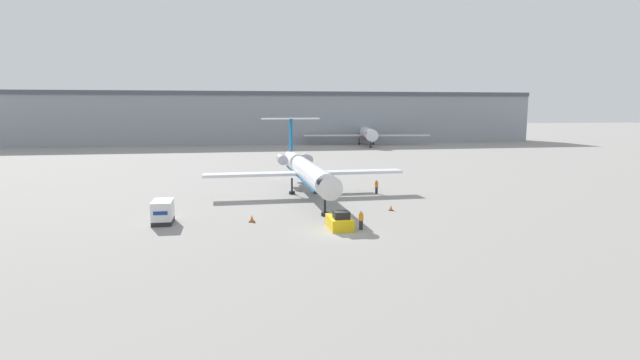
{
  "coord_description": "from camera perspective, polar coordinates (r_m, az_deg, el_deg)",
  "views": [
    {
      "loc": [
        -9.67,
        -44.0,
        11.39
      ],
      "look_at": [
        0.0,
        10.15,
        3.41
      ],
      "focal_mm": 28.0,
      "sensor_mm": 36.0,
      "label": 1
    }
  ],
  "objects": [
    {
      "name": "traffic_cone_left",
      "position": [
        50.83,
        -7.79,
        -4.4
      ],
      "size": [
        0.65,
        0.65,
        0.69
      ],
      "color": "black",
      "rests_on": "ground"
    },
    {
      "name": "ground_plane",
      "position": [
        46.47,
        2.21,
        -5.95
      ],
      "size": [
        600.0,
        600.0,
        0.0
      ],
      "primitive_type": "plane",
      "color": "gray"
    },
    {
      "name": "airplane_parked_far_left",
      "position": [
        155.89,
        5.35,
        5.37
      ],
      "size": [
        39.09,
        30.01,
        10.47
      ],
      "color": "silver",
      "rests_on": "ground"
    },
    {
      "name": "traffic_cone_right",
      "position": [
        56.46,
        8.11,
        -3.17
      ],
      "size": [
        0.51,
        0.51,
        0.61
      ],
      "color": "black",
      "rests_on": "ground"
    },
    {
      "name": "worker_near_tug",
      "position": [
        47.2,
        4.71,
        -4.56
      ],
      "size": [
        0.4,
        0.25,
        1.8
      ],
      "color": "#232838",
      "rests_on": "ground"
    },
    {
      "name": "airplane_main",
      "position": [
        65.49,
        -1.73,
        1.29
      ],
      "size": [
        26.32,
        31.48,
        9.81
      ],
      "color": "silver",
      "rests_on": "ground"
    },
    {
      "name": "worker_by_wing",
      "position": [
        66.99,
        6.47,
        -0.74
      ],
      "size": [
        0.4,
        0.26,
        1.85
      ],
      "color": "#232838",
      "rests_on": "ground"
    },
    {
      "name": "pushback_tug",
      "position": [
        47.61,
        2.25,
        -4.76
      ],
      "size": [
        2.06,
        3.74,
        1.83
      ],
      "color": "yellow",
      "rests_on": "ground"
    },
    {
      "name": "luggage_cart",
      "position": [
        51.95,
        -17.53,
        -3.51
      ],
      "size": [
        1.91,
        3.35,
        2.3
      ],
      "color": "#232326",
      "rests_on": "ground"
    },
    {
      "name": "terminal_building",
      "position": [
        164.31,
        -6.8,
        7.11
      ],
      "size": [
        180.0,
        16.8,
        16.49
      ],
      "color": "#8C939E",
      "rests_on": "ground"
    }
  ]
}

